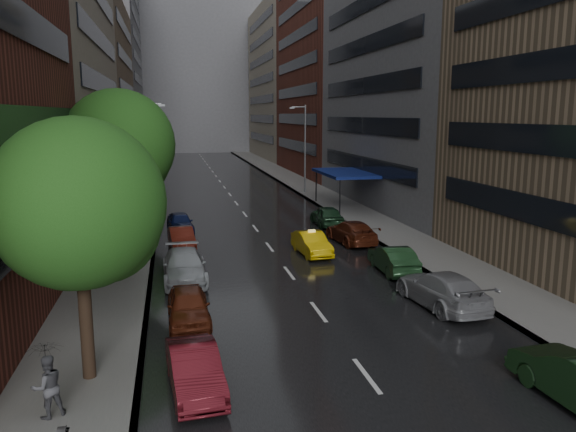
{
  "coord_description": "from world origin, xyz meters",
  "views": [
    {
      "loc": [
        -5.87,
        -11.83,
        8.22
      ],
      "look_at": [
        0.0,
        16.3,
        3.0
      ],
      "focal_mm": 35.0,
      "sensor_mm": 36.0,
      "label": 1
    }
  ],
  "objects": [
    {
      "name": "road",
      "position": [
        0.0,
        50.0,
        0.01
      ],
      "size": [
        14.0,
        140.0,
        0.01
      ],
      "primitive_type": "cube",
      "color": "black",
      "rests_on": "ground"
    },
    {
      "name": "tree_near",
      "position": [
        -8.6,
        5.42,
        5.61
      ],
      "size": [
        5.14,
        5.14,
        8.2
      ],
      "color": "#382619",
      "rests_on": "ground"
    },
    {
      "name": "parked_cars_right",
      "position": [
        5.4,
        14.73,
        0.76
      ],
      "size": [
        2.63,
        31.72,
        1.6
      ],
      "color": "#163217",
      "rests_on": "ground"
    },
    {
      "name": "building_far",
      "position": [
        0.0,
        118.0,
        16.0
      ],
      "size": [
        40.0,
        14.0,
        32.0
      ],
      "primitive_type": "cube",
      "color": "slate",
      "rests_on": "ground"
    },
    {
      "name": "buildings_right",
      "position": [
        15.0,
        56.7,
        15.03
      ],
      "size": [
        8.05,
        109.1,
        36.0
      ],
      "color": "#937A5B",
      "rests_on": "ground"
    },
    {
      "name": "parked_cars_left",
      "position": [
        -5.4,
        16.15,
        0.71
      ],
      "size": [
        2.18,
        27.8,
        1.49
      ],
      "color": "maroon",
      "rests_on": "ground"
    },
    {
      "name": "sidewalk_left",
      "position": [
        -9.0,
        50.0,
        0.07
      ],
      "size": [
        4.0,
        140.0,
        0.15
      ],
      "primitive_type": "cube",
      "color": "gray",
      "rests_on": "ground"
    },
    {
      "name": "tree_far",
      "position": [
        -8.6,
        33.56,
        5.63
      ],
      "size": [
        5.16,
        5.16,
        8.23
      ],
      "color": "#382619",
      "rests_on": "ground"
    },
    {
      "name": "street_lamp_left",
      "position": [
        -7.72,
        30.0,
        4.89
      ],
      "size": [
        1.74,
        0.22,
        9.0
      ],
      "color": "gray",
      "rests_on": "sidewalk_left"
    },
    {
      "name": "awning",
      "position": [
        8.98,
        35.0,
        3.13
      ],
      "size": [
        4.0,
        8.0,
        3.12
      ],
      "color": "navy",
      "rests_on": "sidewalk_right"
    },
    {
      "name": "street_lamp_right",
      "position": [
        7.72,
        45.0,
        4.89
      ],
      "size": [
        1.74,
        0.22,
        9.0
      ],
      "color": "gray",
      "rests_on": "sidewalk_right"
    },
    {
      "name": "sidewalk_right",
      "position": [
        9.0,
        50.0,
        0.07
      ],
      "size": [
        4.0,
        140.0,
        0.15
      ],
      "primitive_type": "cube",
      "color": "gray",
      "rests_on": "ground"
    },
    {
      "name": "ped_black_umbrella",
      "position": [
        -9.34,
        3.18,
        1.38
      ],
      "size": [
        1.06,
        0.98,
        2.09
      ],
      "color": "#4B4B50",
      "rests_on": "sidewalk_left"
    },
    {
      "name": "taxi",
      "position": [
        2.12,
        19.6,
        0.68
      ],
      "size": [
        1.73,
        4.21,
        1.36
      ],
      "primitive_type": "imported",
      "rotation": [
        0.0,
        0.0,
        0.07
      ],
      "color": "#DEB20B",
      "rests_on": "ground"
    },
    {
      "name": "buildings_left",
      "position": [
        -15.0,
        58.79,
        15.99
      ],
      "size": [
        8.0,
        108.0,
        38.0
      ],
      "color": "maroon",
      "rests_on": "ground"
    },
    {
      "name": "tree_mid",
      "position": [
        -8.6,
        20.01,
        6.58
      ],
      "size": [
        6.03,
        6.03,
        9.6
      ],
      "color": "#382619",
      "rests_on": "ground"
    }
  ]
}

